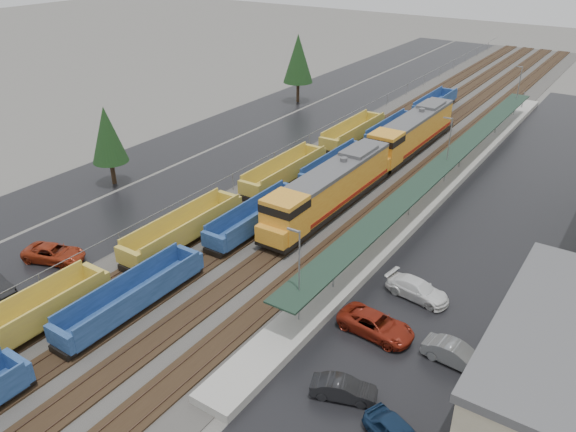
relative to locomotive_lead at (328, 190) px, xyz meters
The scene contains 18 objects.
ballast_strip 23.20m from the locomotive_lead, 94.98° to the left, with size 20.00×160.00×0.08m, color #302D2B.
trackbed 23.19m from the locomotive_lead, 94.98° to the left, with size 14.60×160.00×0.22m.
west_parking_lot 28.69m from the locomotive_lead, 126.51° to the left, with size 10.00×160.00×0.02m, color black.
west_road 35.54m from the locomotive_lead, 139.61° to the left, with size 9.00×160.00×0.02m, color black.
east_commuter_lot 21.54m from the locomotive_lead, 37.34° to the left, with size 16.00×100.00×0.02m, color black.
station_platform 15.11m from the locomotive_lead, 59.97° to the left, with size 3.00×80.00×8.00m.
chainlink_fence 24.32m from the locomotive_lead, 118.25° to the left, with size 0.08×160.04×2.02m.
tree_west_near 25.21m from the locomotive_lead, 163.67° to the right, with size 3.96×3.96×9.00m.
tree_west_far 41.62m from the locomotive_lead, 127.17° to the left, with size 4.84×4.84×11.00m.
locomotive_lead is the anchor object (origin of this frame).
locomotive_trail 21.00m from the locomotive_lead, 90.00° to the left, with size 3.34×22.02×4.98m.
well_string_yellow 14.87m from the locomotive_lead, 122.72° to the right, with size 2.81×80.05×2.49m.
well_string_blue 7.88m from the locomotive_lead, 121.10° to the right, with size 2.63×107.60×2.33m.
parked_car_west_c 26.16m from the locomotive_lead, 125.53° to the right, with size 5.40×2.49×1.50m, color maroon.
parked_car_east_a 25.35m from the locomotive_lead, 57.52° to the right, with size 4.13×1.44×1.36m, color black.
parked_car_east_b 19.30m from the locomotive_lead, 49.42° to the right, with size 5.58×2.57×1.55m, color maroon.
parked_car_east_c 16.00m from the locomotive_lead, 33.50° to the right, with size 5.13×2.08×1.49m, color white.
parked_car_east_e 23.38m from the locomotive_lead, 38.33° to the right, with size 4.49×1.57×1.48m, color slate.
Camera 1 is at (27.10, -7.63, 25.98)m, focal length 35.00 mm.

